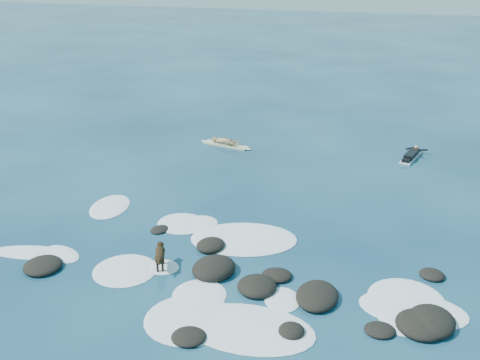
% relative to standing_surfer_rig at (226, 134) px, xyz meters
% --- Properties ---
extents(ground, '(160.00, 160.00, 0.00)m').
position_rel_standing_surfer_rig_xyz_m(ground, '(3.54, -10.09, -0.65)').
color(ground, '#0A2642').
rests_on(ground, ground).
extents(reef_rocks, '(13.15, 7.06, 0.57)m').
position_rel_standing_surfer_rig_xyz_m(reef_rocks, '(6.05, -12.01, -0.55)').
color(reef_rocks, black).
rests_on(reef_rocks, ground).
extents(breaking_foam, '(14.91, 8.23, 0.12)m').
position_rel_standing_surfer_rig_xyz_m(breaking_foam, '(3.84, -11.20, -0.64)').
color(breaking_foam, white).
rests_on(breaking_foam, ground).
extents(standing_surfer_rig, '(2.89, 0.97, 1.65)m').
position_rel_standing_surfer_rig_xyz_m(standing_surfer_rig, '(0.00, 0.00, 0.00)').
color(standing_surfer_rig, beige).
rests_on(standing_surfer_rig, ground).
extents(paddling_surfer_rig, '(1.30, 2.41, 0.42)m').
position_rel_standing_surfer_rig_xyz_m(paddling_surfer_rig, '(9.07, 0.89, -0.51)').
color(paddling_surfer_rig, silver).
rests_on(paddling_surfer_rig, ground).
extents(dog, '(0.58, 1.13, 0.75)m').
position_rel_standing_surfer_rig_xyz_m(dog, '(1.62, -11.50, -0.16)').
color(dog, black).
rests_on(dog, ground).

